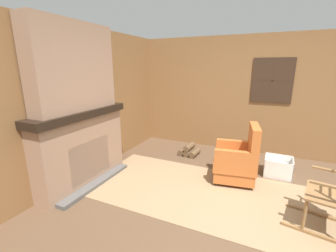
# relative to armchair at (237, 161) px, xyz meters

# --- Properties ---
(ground_plane) EXTENTS (14.00, 14.00, 0.00)m
(ground_plane) POSITION_rel_armchair_xyz_m (0.14, -1.04, -0.35)
(ground_plane) COLOR brown
(wood_panel_wall_left) EXTENTS (0.06, 5.69, 2.46)m
(wood_panel_wall_left) POSITION_rel_armchair_xyz_m (-2.43, -1.04, 0.88)
(wood_panel_wall_left) COLOR olive
(wood_panel_wall_left) RESTS_ON ground
(wood_panel_wall_back) EXTENTS (5.69, 0.09, 2.46)m
(wood_panel_wall_back) POSITION_rel_armchair_xyz_m (0.15, 1.54, 0.88)
(wood_panel_wall_back) COLOR olive
(wood_panel_wall_back) RESTS_ON ground
(fireplace_hearth) EXTENTS (0.53, 1.69, 1.19)m
(fireplace_hearth) POSITION_rel_armchair_xyz_m (-2.23, -1.04, 0.24)
(fireplace_hearth) COLOR #9E7A60
(fireplace_hearth) RESTS_ON ground
(chimney_breast) EXTENTS (0.29, 1.40, 1.25)m
(chimney_breast) POSITION_rel_armchair_xyz_m (-2.24, -1.04, 1.46)
(chimney_breast) COLOR #9E7A60
(chimney_breast) RESTS_ON fireplace_hearth
(area_rug) EXTENTS (3.50, 1.66, 0.01)m
(area_rug) POSITION_rel_armchair_xyz_m (-0.42, -0.56, -0.35)
(area_rug) COLOR #997A56
(area_rug) RESTS_ON ground
(armchair) EXTENTS (0.73, 0.69, 0.96)m
(armchair) POSITION_rel_armchair_xyz_m (0.00, 0.00, 0.00)
(armchair) COLOR #C6662D
(armchair) RESTS_ON ground
(rocking_chair) EXTENTS (0.87, 0.62, 1.16)m
(rocking_chair) POSITION_rel_armchair_xyz_m (1.12, -0.72, 0.05)
(rocking_chair) COLOR olive
(rocking_chair) RESTS_ON ground
(firewood_stack) EXTENTS (0.41, 0.39, 0.24)m
(firewood_stack) POSITION_rel_armchair_xyz_m (-1.08, 0.78, -0.26)
(firewood_stack) COLOR brown
(firewood_stack) RESTS_ON ground
(laundry_basket) EXTENTS (0.45, 0.40, 0.32)m
(laundry_basket) POSITION_rel_armchair_xyz_m (0.62, 0.52, -0.20)
(laundry_basket) COLOR white
(laundry_basket) RESTS_ON ground
(oil_lamp_vase) EXTENTS (0.10, 0.10, 0.32)m
(oil_lamp_vase) POSITION_rel_armchair_xyz_m (-2.27, -1.37, 0.95)
(oil_lamp_vase) COLOR #47708E
(oil_lamp_vase) RESTS_ON fireplace_hearth
(storage_case) EXTENTS (0.15, 0.20, 0.16)m
(storage_case) POSITION_rel_armchair_xyz_m (-2.27, -0.73, 0.92)
(storage_case) COLOR black
(storage_case) RESTS_ON fireplace_hearth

